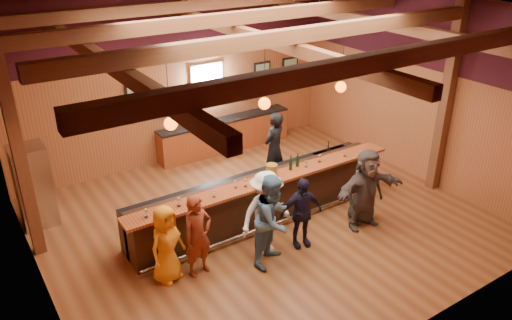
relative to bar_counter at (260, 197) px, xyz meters
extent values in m
plane|color=brown|center=(-0.02, -0.15, -0.52)|extent=(9.00, 9.00, 0.00)
cube|color=#974E29|center=(-0.02, 3.85, 1.73)|extent=(9.00, 0.04, 4.50)
cube|color=#974E29|center=(-0.02, -4.15, 1.73)|extent=(9.00, 0.04, 4.50)
cube|color=#974E29|center=(-4.52, -0.15, 1.73)|extent=(0.04, 8.00, 4.50)
cube|color=#974E29|center=(4.48, -0.15, 1.73)|extent=(0.04, 8.00, 4.50)
cube|color=brown|center=(-0.02, -0.15, 3.98)|extent=(9.00, 8.00, 0.04)
cube|color=#370F17|center=(-0.02, 3.83, 3.13)|extent=(9.00, 0.01, 1.70)
cube|color=#370F17|center=(-4.50, -0.15, 3.13)|extent=(0.01, 8.00, 1.70)
cube|color=#370F17|center=(4.46, -0.15, 3.13)|extent=(0.01, 8.00, 1.70)
cube|color=#572D18|center=(-4.37, 1.35, 1.73)|extent=(0.22, 0.22, 4.50)
cube|color=#572D18|center=(4.33, -1.15, 1.73)|extent=(0.22, 0.22, 4.50)
cube|color=#572D18|center=(-0.02, -3.15, 3.68)|extent=(8.80, 0.20, 0.25)
cube|color=#572D18|center=(-0.02, -1.15, 3.68)|extent=(8.80, 0.20, 0.25)
cube|color=#572D18|center=(-0.02, 0.85, 3.68)|extent=(8.80, 0.20, 0.25)
cube|color=#572D18|center=(-0.02, 2.85, 3.68)|extent=(8.80, 0.20, 0.25)
cube|color=#572D18|center=(-3.02, -0.15, 3.43)|extent=(0.18, 7.80, 0.22)
cube|color=#572D18|center=(-0.02, -0.15, 3.43)|extent=(0.18, 7.80, 0.22)
cube|color=#572D18|center=(2.98, -0.15, 3.43)|extent=(0.18, 7.80, 0.22)
cube|color=black|center=(-0.02, -0.15, 0.00)|extent=(6.00, 0.60, 1.05)
cube|color=maroon|center=(-0.02, -0.33, 0.56)|extent=(6.30, 0.50, 0.06)
cube|color=black|center=(-0.02, 0.23, 0.40)|extent=(6.00, 0.48, 0.05)
cube|color=black|center=(-0.02, 0.23, -0.07)|extent=(6.00, 0.48, 0.90)
cube|color=silver|center=(1.98, 0.23, 0.36)|extent=(0.45, 0.40, 0.14)
cube|color=silver|center=(2.48, 0.23, 0.36)|extent=(0.45, 0.40, 0.14)
cylinder|color=silver|center=(-0.02, -0.57, -0.37)|extent=(6.00, 0.06, 0.06)
cube|color=maroon|center=(1.18, 3.57, -0.07)|extent=(4.00, 0.50, 0.90)
cube|color=black|center=(1.18, 3.57, 0.40)|extent=(4.00, 0.52, 0.05)
cube|color=silver|center=(0.78, 3.80, 1.53)|extent=(0.95, 0.08, 0.95)
cube|color=white|center=(0.78, 3.75, 1.53)|extent=(0.78, 0.01, 0.78)
cube|color=black|center=(-1.22, 3.79, 1.58)|extent=(0.55, 0.04, 0.45)
cube|color=silver|center=(-1.22, 3.77, 1.58)|extent=(0.45, 0.01, 0.35)
cube|color=black|center=(2.58, 3.79, 1.58)|extent=(0.55, 0.04, 0.45)
cube|color=silver|center=(2.58, 3.77, 1.58)|extent=(0.45, 0.01, 0.35)
cube|color=black|center=(3.58, 3.79, 1.58)|extent=(0.55, 0.04, 0.45)
cube|color=silver|center=(3.58, 3.77, 1.58)|extent=(0.45, 0.01, 0.35)
cube|color=maroon|center=(-0.42, 3.73, 1.03)|extent=(0.60, 0.18, 0.04)
cylinder|color=black|center=(-0.62, 3.73, 1.18)|extent=(0.07, 0.07, 0.26)
cylinder|color=black|center=(-0.42, 3.73, 1.18)|extent=(0.07, 0.07, 0.26)
cylinder|color=black|center=(-0.22, 3.73, 1.18)|extent=(0.07, 0.07, 0.26)
cube|color=maroon|center=(1.98, 3.73, 1.03)|extent=(0.60, 0.18, 0.04)
cylinder|color=black|center=(1.78, 3.73, 1.18)|extent=(0.07, 0.07, 0.26)
cylinder|color=black|center=(1.98, 3.73, 1.18)|extent=(0.07, 0.07, 0.26)
cylinder|color=black|center=(2.18, 3.73, 1.18)|extent=(0.07, 0.07, 0.26)
cylinder|color=black|center=(-2.02, -0.15, 2.80)|extent=(0.01, 0.01, 1.25)
sphere|color=#FF570C|center=(-2.02, -0.15, 2.18)|extent=(0.24, 0.24, 0.24)
cylinder|color=black|center=(-0.02, -0.15, 2.80)|extent=(0.01, 0.01, 1.25)
sphere|color=#FF570C|center=(-0.02, -0.15, 2.18)|extent=(0.24, 0.24, 0.24)
cylinder|color=black|center=(1.98, -0.15, 2.80)|extent=(0.01, 0.01, 1.25)
sphere|color=#FF570C|center=(1.98, -0.15, 2.18)|extent=(0.24, 0.24, 0.24)
cube|color=silver|center=(-4.12, 2.45, 0.38)|extent=(0.70, 0.70, 1.80)
imported|color=orange|center=(-2.57, -0.83, 0.23)|extent=(0.86, 0.72, 1.50)
imported|color=maroon|center=(-2.01, -0.98, 0.28)|extent=(0.64, 0.47, 1.61)
imported|color=teal|center=(-0.67, -1.43, 0.39)|extent=(1.11, 1.02, 1.83)
imported|color=white|center=(-0.61, -1.10, 0.35)|extent=(1.15, 0.69, 1.74)
imported|color=black|center=(0.09, -1.30, 0.23)|extent=(0.94, 0.56, 1.50)
imported|color=#514241|center=(1.65, -1.49, 0.37)|extent=(1.69, 0.67, 1.79)
imported|color=#272729|center=(1.80, -1.31, 0.30)|extent=(0.91, 0.71, 1.64)
imported|color=black|center=(1.21, 1.22, 0.40)|extent=(0.79, 0.65, 1.85)
cylinder|color=brown|center=(0.10, -0.26, 0.72)|extent=(0.25, 0.25, 0.27)
cylinder|color=black|center=(0.61, -0.24, 0.71)|extent=(0.07, 0.07, 0.24)
cylinder|color=black|center=(0.61, -0.24, 0.87)|extent=(0.02, 0.02, 0.08)
cylinder|color=black|center=(0.84, -0.19, 0.71)|extent=(0.07, 0.07, 0.23)
cylinder|color=black|center=(0.84, -0.19, 0.86)|extent=(0.02, 0.02, 0.08)
cylinder|color=silver|center=(-2.72, -0.36, 0.59)|extent=(0.07, 0.07, 0.01)
cylinder|color=silver|center=(-2.72, -0.36, 0.65)|extent=(0.01, 0.01, 0.10)
sphere|color=silver|center=(-2.72, -0.36, 0.74)|extent=(0.08, 0.08, 0.08)
cylinder|color=silver|center=(-2.05, -0.32, 0.59)|extent=(0.08, 0.08, 0.01)
cylinder|color=silver|center=(-2.05, -0.32, 0.65)|extent=(0.01, 0.01, 0.11)
sphere|color=silver|center=(-2.05, -0.32, 0.74)|extent=(0.09, 0.09, 0.09)
cylinder|color=silver|center=(-1.33, -0.37, 0.59)|extent=(0.07, 0.07, 0.01)
cylinder|color=silver|center=(-1.33, -0.37, 0.64)|extent=(0.01, 0.01, 0.09)
sphere|color=silver|center=(-1.33, -0.37, 0.72)|extent=(0.08, 0.08, 0.08)
cylinder|color=silver|center=(-0.79, -0.29, 0.59)|extent=(0.07, 0.07, 0.01)
cylinder|color=silver|center=(-0.79, -0.29, 0.64)|extent=(0.01, 0.01, 0.10)
sphere|color=silver|center=(-0.79, -0.29, 0.72)|extent=(0.08, 0.08, 0.08)
cylinder|color=silver|center=(-0.61, -0.36, 0.59)|extent=(0.08, 0.08, 0.01)
cylinder|color=silver|center=(-0.61, -0.36, 0.65)|extent=(0.01, 0.01, 0.11)
sphere|color=silver|center=(-0.61, -0.36, 0.74)|extent=(0.09, 0.09, 0.09)
cylinder|color=silver|center=(0.98, -0.31, 0.59)|extent=(0.06, 0.06, 0.01)
cylinder|color=silver|center=(0.98, -0.31, 0.64)|extent=(0.01, 0.01, 0.09)
sphere|color=silver|center=(0.98, -0.31, 0.71)|extent=(0.07, 0.07, 0.07)
cylinder|color=silver|center=(1.39, -0.28, 0.59)|extent=(0.07, 0.07, 0.01)
cylinder|color=silver|center=(1.39, -0.28, 0.65)|extent=(0.01, 0.01, 0.10)
sphere|color=silver|center=(1.39, -0.28, 0.73)|extent=(0.08, 0.08, 0.08)
cylinder|color=silver|center=(2.06, -0.36, 0.59)|extent=(0.07, 0.07, 0.01)
cylinder|color=silver|center=(2.06, -0.36, 0.64)|extent=(0.01, 0.01, 0.09)
sphere|color=silver|center=(2.06, -0.36, 0.72)|extent=(0.08, 0.08, 0.08)
camera|label=1|loc=(-5.27, -7.85, 5.38)|focal=35.00mm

